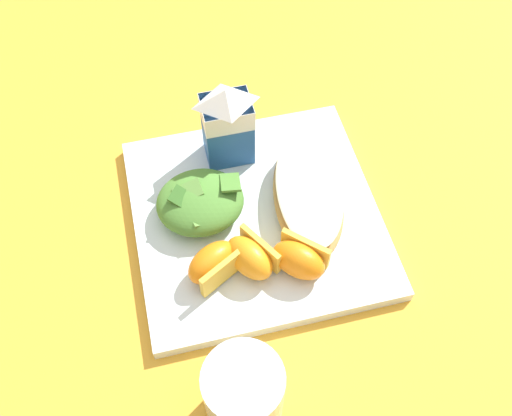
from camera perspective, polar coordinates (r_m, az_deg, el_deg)
ground at (r=0.69m, az=0.00°, el=-1.19°), size 3.00×3.00×0.00m
white_plate at (r=0.68m, az=0.00°, el=-0.83°), size 0.28×0.28×0.02m
cheesy_pizza_bread at (r=0.67m, az=5.25°, el=1.10°), size 0.11×0.18×0.04m
green_salad_pile at (r=0.66m, az=-5.48°, el=0.60°), size 0.10×0.09×0.04m
milk_carton at (r=0.68m, az=-2.84°, el=8.45°), size 0.06×0.04×0.11m
orange_wedge_front at (r=0.62m, az=-4.17°, el=-5.44°), size 0.07×0.06×0.04m
orange_wedge_middle at (r=0.62m, az=-0.52°, el=-4.79°), size 0.06×0.07×0.04m
orange_wedge_rear at (r=0.62m, az=4.25°, el=-4.98°), size 0.07×0.07×0.04m
drinking_clear_cup at (r=0.55m, az=-1.19°, el=-17.86°), size 0.07×0.07×0.10m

